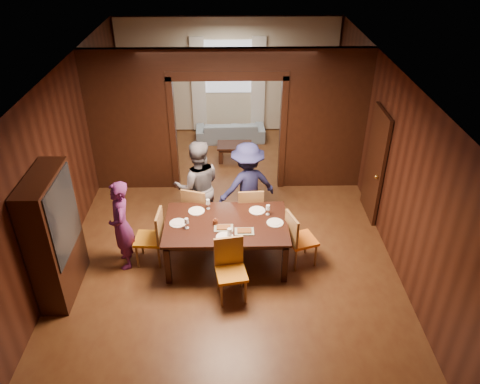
{
  "coord_description": "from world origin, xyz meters",
  "views": [
    {
      "loc": [
        0.08,
        -7.0,
        5.12
      ],
      "look_at": [
        0.2,
        -0.4,
        1.05
      ],
      "focal_mm": 35.0,
      "sensor_mm": 36.0,
      "label": 1
    }
  ],
  "objects_px": {
    "person_grey": "(198,187)",
    "chair_near": "(231,272)",
    "sofa": "(230,131)",
    "dining_table": "(227,242)",
    "person_purple": "(121,225)",
    "coffee_table": "(235,152)",
    "chair_left": "(149,237)",
    "chair_far_r": "(250,209)",
    "hutch": "(54,236)",
    "chair_right": "(302,238)",
    "person_navy": "(247,186)",
    "chair_far_l": "(198,209)"
  },
  "relations": [
    {
      "from": "chair_right",
      "to": "chair_left",
      "type": "bearing_deg",
      "value": 69.57
    },
    {
      "from": "sofa",
      "to": "chair_far_r",
      "type": "relative_size",
      "value": 1.77
    },
    {
      "from": "coffee_table",
      "to": "chair_near",
      "type": "xyz_separation_m",
      "value": [
        -0.09,
        -4.48,
        0.28
      ]
    },
    {
      "from": "chair_left",
      "to": "hutch",
      "type": "relative_size",
      "value": 0.48
    },
    {
      "from": "sofa",
      "to": "chair_left",
      "type": "distance_m",
      "value": 4.91
    },
    {
      "from": "coffee_table",
      "to": "chair_far_r",
      "type": "xyz_separation_m",
      "value": [
        0.25,
        -2.82,
        0.28
      ]
    },
    {
      "from": "person_purple",
      "to": "chair_left",
      "type": "relative_size",
      "value": 1.59
    },
    {
      "from": "person_grey",
      "to": "chair_near",
      "type": "xyz_separation_m",
      "value": [
        0.58,
        -1.82,
        -0.39
      ]
    },
    {
      "from": "hutch",
      "to": "sofa",
      "type": "bearing_deg",
      "value": 64.36
    },
    {
      "from": "dining_table",
      "to": "person_purple",
      "type": "bearing_deg",
      "value": -177.98
    },
    {
      "from": "person_purple",
      "to": "chair_far_r",
      "type": "distance_m",
      "value": 2.27
    },
    {
      "from": "chair_far_r",
      "to": "sofa",
      "type": "bearing_deg",
      "value": -88.02
    },
    {
      "from": "person_purple",
      "to": "chair_far_l",
      "type": "distance_m",
      "value": 1.48
    },
    {
      "from": "dining_table",
      "to": "chair_far_r",
      "type": "relative_size",
      "value": 2.04
    },
    {
      "from": "dining_table",
      "to": "chair_far_r",
      "type": "bearing_deg",
      "value": 62.87
    },
    {
      "from": "chair_right",
      "to": "chair_near",
      "type": "relative_size",
      "value": 1.0
    },
    {
      "from": "person_purple",
      "to": "chair_near",
      "type": "xyz_separation_m",
      "value": [
        1.74,
        -0.8,
        -0.29
      ]
    },
    {
      "from": "coffee_table",
      "to": "hutch",
      "type": "distance_m",
      "value": 5.08
    },
    {
      "from": "person_grey",
      "to": "chair_right",
      "type": "bearing_deg",
      "value": 140.47
    },
    {
      "from": "sofa",
      "to": "coffee_table",
      "type": "height_order",
      "value": "sofa"
    },
    {
      "from": "coffee_table",
      "to": "chair_left",
      "type": "xyz_separation_m",
      "value": [
        -1.44,
        -3.62,
        0.28
      ]
    },
    {
      "from": "person_grey",
      "to": "chair_far_l",
      "type": "height_order",
      "value": "person_grey"
    },
    {
      "from": "person_grey",
      "to": "chair_right",
      "type": "relative_size",
      "value": 1.8
    },
    {
      "from": "person_grey",
      "to": "coffee_table",
      "type": "distance_m",
      "value": 2.83
    },
    {
      "from": "dining_table",
      "to": "sofa",
      "type": "bearing_deg",
      "value": 89.18
    },
    {
      "from": "coffee_table",
      "to": "person_purple",
      "type": "bearing_deg",
      "value": -116.44
    },
    {
      "from": "hutch",
      "to": "chair_left",
      "type": "bearing_deg",
      "value": 27.32
    },
    {
      "from": "sofa",
      "to": "hutch",
      "type": "height_order",
      "value": "hutch"
    },
    {
      "from": "person_grey",
      "to": "person_navy",
      "type": "xyz_separation_m",
      "value": [
        0.88,
        0.1,
        -0.05
      ]
    },
    {
      "from": "sofa",
      "to": "chair_far_r",
      "type": "distance_m",
      "value": 3.94
    },
    {
      "from": "hutch",
      "to": "chair_far_r",
      "type": "bearing_deg",
      "value": 26.2
    },
    {
      "from": "chair_far_r",
      "to": "hutch",
      "type": "xyz_separation_m",
      "value": [
        -2.91,
        -1.43,
        0.52
      ]
    },
    {
      "from": "person_grey",
      "to": "person_navy",
      "type": "height_order",
      "value": "person_grey"
    },
    {
      "from": "person_navy",
      "to": "chair_left",
      "type": "relative_size",
      "value": 1.7
    },
    {
      "from": "person_grey",
      "to": "chair_far_r",
      "type": "distance_m",
      "value": 1.01
    },
    {
      "from": "person_grey",
      "to": "sofa",
      "type": "xyz_separation_m",
      "value": [
        0.57,
        3.77,
        -0.62
      ]
    },
    {
      "from": "dining_table",
      "to": "person_grey",
      "type": "bearing_deg",
      "value": 117.78
    },
    {
      "from": "person_purple",
      "to": "chair_right",
      "type": "distance_m",
      "value": 2.91
    },
    {
      "from": "dining_table",
      "to": "coffee_table",
      "type": "height_order",
      "value": "dining_table"
    },
    {
      "from": "person_purple",
      "to": "sofa",
      "type": "distance_m",
      "value": 5.11
    },
    {
      "from": "person_navy",
      "to": "coffee_table",
      "type": "distance_m",
      "value": 2.65
    },
    {
      "from": "chair_left",
      "to": "chair_far_r",
      "type": "height_order",
      "value": "same"
    },
    {
      "from": "chair_left",
      "to": "sofa",
      "type": "bearing_deg",
      "value": 167.72
    },
    {
      "from": "person_grey",
      "to": "coffee_table",
      "type": "bearing_deg",
      "value": -113.03
    },
    {
      "from": "chair_far_l",
      "to": "chair_far_r",
      "type": "height_order",
      "value": "same"
    },
    {
      "from": "chair_right",
      "to": "hutch",
      "type": "relative_size",
      "value": 0.48
    },
    {
      "from": "dining_table",
      "to": "chair_near",
      "type": "relative_size",
      "value": 2.04
    },
    {
      "from": "person_grey",
      "to": "chair_near",
      "type": "distance_m",
      "value": 1.95
    },
    {
      "from": "sofa",
      "to": "dining_table",
      "type": "xyz_separation_m",
      "value": [
        -0.07,
        -4.72,
        0.13
      ]
    },
    {
      "from": "person_navy",
      "to": "chair_far_r",
      "type": "relative_size",
      "value": 1.7
    }
  ]
}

